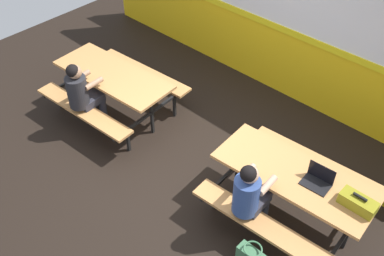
# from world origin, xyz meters

# --- Properties ---
(ground_plane) EXTENTS (10.00, 10.00, 0.02)m
(ground_plane) POSITION_xyz_m (0.00, 0.00, -0.01)
(ground_plane) COLOR black
(accent_backdrop) EXTENTS (8.00, 0.14, 2.60)m
(accent_backdrop) POSITION_xyz_m (0.00, 2.37, 1.25)
(accent_backdrop) COLOR yellow
(accent_backdrop) RESTS_ON ground
(picnic_table_left) EXTENTS (1.96, 1.67, 0.74)m
(picnic_table_left) POSITION_xyz_m (-1.57, 0.09, 0.58)
(picnic_table_left) COLOR tan
(picnic_table_left) RESTS_ON ground
(picnic_table_right) EXTENTS (1.96, 1.67, 0.74)m
(picnic_table_right) POSITION_xyz_m (1.57, 0.24, 0.58)
(picnic_table_right) COLOR tan
(picnic_table_right) RESTS_ON ground
(student_nearer) EXTENTS (0.38, 0.53, 1.21)m
(student_nearer) POSITION_xyz_m (-1.57, -0.47, 0.71)
(student_nearer) COLOR #2D2D38
(student_nearer) RESTS_ON ground
(student_further) EXTENTS (0.38, 0.53, 1.21)m
(student_further) POSITION_xyz_m (1.35, -0.34, 0.71)
(student_further) COLOR #2D2D38
(student_further) RESTS_ON ground
(laptop_dark) EXTENTS (0.33, 0.24, 0.22)m
(laptop_dark) POSITION_xyz_m (1.83, 0.29, 0.79)
(laptop_dark) COLOR black
(laptop_dark) RESTS_ON picnic_table_right
(toolbox_grey) EXTENTS (0.40, 0.18, 0.18)m
(toolbox_grey) POSITION_xyz_m (2.32, 0.29, 0.81)
(toolbox_grey) COLOR olive
(toolbox_grey) RESTS_ON picnic_table_right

